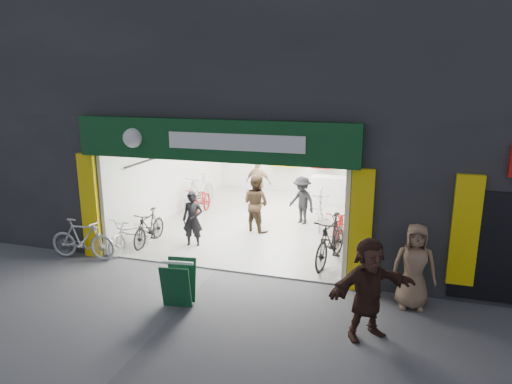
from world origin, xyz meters
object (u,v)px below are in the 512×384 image
at_px(bike_right_front, 331,240).
at_px(parked_bike, 83,239).
at_px(pedestrian_near, 414,266).
at_px(sandwich_board, 179,282).
at_px(bike_left_front, 134,233).

bearing_deg(bike_right_front, parked_bike, -154.54).
bearing_deg(parked_bike, bike_right_front, -80.48).
bearing_deg(pedestrian_near, bike_right_front, 133.66).
height_order(bike_right_front, sandwich_board, bike_right_front).
height_order(bike_left_front, parked_bike, parked_bike).
relative_size(bike_left_front, parked_bike, 1.02).
height_order(bike_left_front, pedestrian_near, pedestrian_near).
height_order(bike_left_front, bike_right_front, bike_right_front).
bearing_deg(pedestrian_near, parked_bike, 174.66).
distance_m(bike_right_front, pedestrian_near, 2.48).
height_order(bike_right_front, pedestrian_near, pedestrian_near).
relative_size(parked_bike, sandwich_board, 1.92).
xyz_separation_m(bike_left_front, pedestrian_near, (6.81, -1.12, 0.39)).
bearing_deg(bike_left_front, pedestrian_near, 1.79).
bearing_deg(pedestrian_near, bike_left_front, 166.97).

